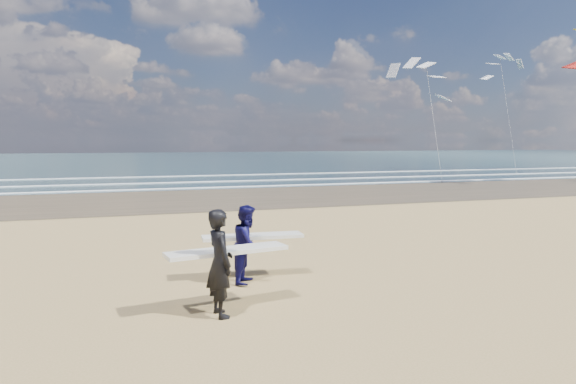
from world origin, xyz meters
name	(u,v)px	position (x,y,z in m)	size (l,w,h in m)	color
wet_sand_strip	(490,187)	(20.00, 18.00, 0.01)	(220.00, 12.00, 0.01)	#493E27
ocean	(265,159)	(20.00, 72.00, 0.01)	(220.00, 100.00, 0.02)	#1A3139
foam_breakers	(407,176)	(20.00, 28.10, 0.05)	(220.00, 11.70, 0.05)	white
surfer_near	(221,261)	(-1.26, -0.73, 0.95)	(2.25, 1.15, 1.86)	black
surfer_far	(248,243)	(-0.32, 1.14, 0.84)	(2.23, 1.19, 1.66)	#0D0B3E
kite_1	(432,106)	(19.98, 24.80, 5.61)	(5.87, 4.75, 10.07)	slate
kite_5	(507,105)	(32.77, 31.40, 6.43)	(4.99, 4.65, 12.21)	slate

